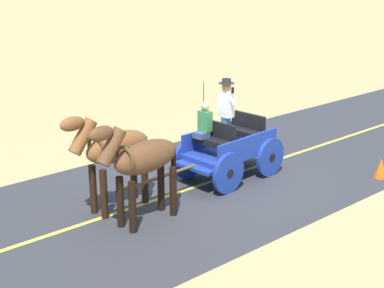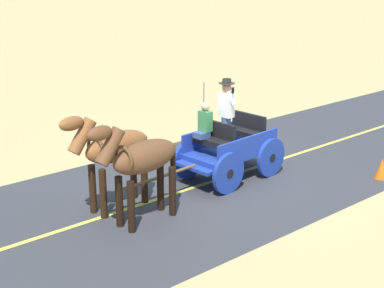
% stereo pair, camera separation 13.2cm
% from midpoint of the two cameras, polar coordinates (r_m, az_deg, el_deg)
% --- Properties ---
extents(ground_plane, '(200.00, 200.00, 0.00)m').
position_cam_midpoint_polar(ground_plane, '(13.72, 3.02, -3.42)').
color(ground_plane, tan).
extents(road_surface, '(5.95, 160.00, 0.01)m').
position_cam_midpoint_polar(road_surface, '(13.72, 3.02, -3.41)').
color(road_surface, '#38383D').
rests_on(road_surface, ground).
extents(road_centre_stripe, '(0.12, 160.00, 0.00)m').
position_cam_midpoint_polar(road_centre_stripe, '(13.71, 3.02, -3.39)').
color(road_centre_stripe, '#DBCC4C').
rests_on(road_centre_stripe, road_surface).
extents(horse_drawn_carriage, '(1.57, 4.52, 2.50)m').
position_cam_midpoint_polar(horse_drawn_carriage, '(13.43, 3.34, -0.21)').
color(horse_drawn_carriage, '#1E3899').
rests_on(horse_drawn_carriage, ground).
extents(horse_near_side, '(0.70, 2.14, 2.21)m').
position_cam_midpoint_polar(horse_near_side, '(10.96, -5.44, -1.66)').
color(horse_near_side, brown).
rests_on(horse_near_side, ground).
extents(horse_off_side, '(0.69, 2.14, 2.21)m').
position_cam_midpoint_polar(horse_off_side, '(11.63, -8.28, -0.60)').
color(horse_off_side, brown).
rests_on(horse_off_side, ground).
extents(traffic_cone, '(0.32, 0.32, 0.50)m').
position_cam_midpoint_polar(traffic_cone, '(14.34, 18.35, -2.32)').
color(traffic_cone, orange).
rests_on(traffic_cone, ground).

